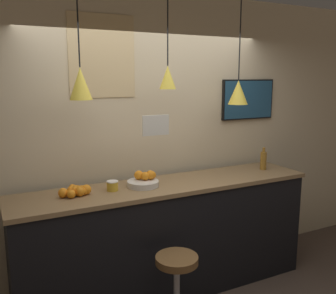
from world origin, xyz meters
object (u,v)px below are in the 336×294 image
at_px(spread_jar, 112,186).
at_px(bar_stool, 177,285).
at_px(juice_bottle, 263,160).
at_px(mounted_tv, 248,100).
at_px(fruit_bowl, 144,181).

bearing_deg(spread_jar, bar_stool, -61.73).
relative_size(juice_bottle, mounted_tv, 0.35).
bearing_deg(mounted_tv, spread_jar, -168.92).
distance_m(juice_bottle, spread_jar, 1.71).
bearing_deg(bar_stool, fruit_bowl, 91.67).
distance_m(fruit_bowl, mounted_tv, 1.62).
distance_m(fruit_bowl, spread_jar, 0.31).
bearing_deg(fruit_bowl, spread_jar, -178.62).
xyz_separation_m(fruit_bowl, juice_bottle, (1.40, -0.01, 0.05)).
height_order(juice_bottle, mounted_tv, mounted_tv).
bearing_deg(mounted_tv, fruit_bowl, -166.90).
xyz_separation_m(juice_bottle, mounted_tv, (0.03, 0.34, 0.63)).
bearing_deg(juice_bottle, spread_jar, -180.00).
height_order(fruit_bowl, mounted_tv, mounted_tv).
relative_size(juice_bottle, spread_jar, 2.37).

